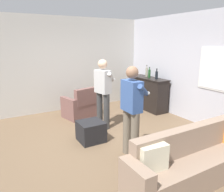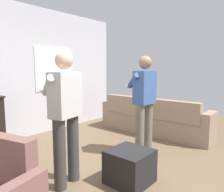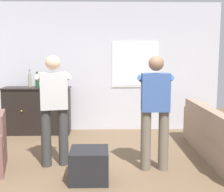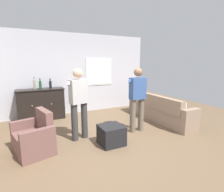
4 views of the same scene
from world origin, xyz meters
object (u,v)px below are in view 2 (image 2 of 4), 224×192
couch (152,120)px  person_standing_right (144,100)px  ottoman (130,166)px  person_standing_left (65,112)px

couch → person_standing_right: person_standing_right is taller
couch → ottoman: 2.23m
couch → person_standing_left: size_ratio=1.55×
ottoman → person_standing_right: bearing=22.3°
person_standing_right → couch: bearing=22.8°
person_standing_right → person_standing_left: bearing=172.0°
couch → person_standing_left: (-2.61, -0.26, 0.61)m
couch → person_standing_right: size_ratio=1.55×
ottoman → person_standing_left: size_ratio=0.31×
person_standing_left → person_standing_right: bearing=-8.0°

